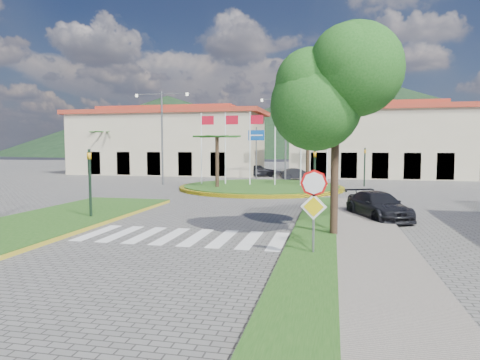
% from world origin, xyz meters
% --- Properties ---
extents(ground, '(160.00, 160.00, 0.00)m').
position_xyz_m(ground, '(0.00, 0.00, 0.00)').
color(ground, '#5C5A57').
rests_on(ground, ground).
extents(sidewalk_right, '(4.00, 28.00, 0.15)m').
position_xyz_m(sidewalk_right, '(6.00, 2.00, 0.07)').
color(sidewalk_right, gray).
rests_on(sidewalk_right, ground).
extents(verge_right, '(1.60, 28.00, 0.18)m').
position_xyz_m(verge_right, '(4.80, 2.00, 0.09)').
color(verge_right, '#1D4C15').
rests_on(verge_right, ground).
extents(median_left, '(5.00, 14.00, 0.18)m').
position_xyz_m(median_left, '(-6.50, 6.00, 0.09)').
color(median_left, '#1D4C15').
rests_on(median_left, ground).
extents(crosswalk, '(8.00, 3.00, 0.01)m').
position_xyz_m(crosswalk, '(0.00, 4.00, 0.01)').
color(crosswalk, silver).
rests_on(crosswalk, ground).
extents(roundabout_island, '(12.70, 12.70, 6.00)m').
position_xyz_m(roundabout_island, '(0.00, 22.00, 0.17)').
color(roundabout_island, yellow).
rests_on(roundabout_island, ground).
extents(stop_sign, '(0.80, 0.11, 2.65)m').
position_xyz_m(stop_sign, '(4.90, 1.96, 1.79)').
color(stop_sign, slate).
rests_on(stop_sign, ground).
extents(deciduous_tree, '(3.60, 3.60, 6.80)m').
position_xyz_m(deciduous_tree, '(5.50, 5.00, 5.18)').
color(deciduous_tree, black).
rests_on(deciduous_tree, ground).
extents(traffic_light_left, '(0.15, 0.18, 3.20)m').
position_xyz_m(traffic_light_left, '(-5.20, 6.50, 1.94)').
color(traffic_light_left, black).
rests_on(traffic_light_left, ground).
extents(traffic_light_right, '(0.15, 0.18, 3.20)m').
position_xyz_m(traffic_light_right, '(4.50, 12.00, 1.94)').
color(traffic_light_right, black).
rests_on(traffic_light_right, ground).
extents(traffic_light_far, '(0.18, 0.15, 3.20)m').
position_xyz_m(traffic_light_far, '(8.00, 26.00, 1.94)').
color(traffic_light_far, black).
rests_on(traffic_light_far, ground).
extents(direction_sign_west, '(1.60, 0.14, 5.20)m').
position_xyz_m(direction_sign_west, '(-2.00, 30.97, 3.53)').
color(direction_sign_west, slate).
rests_on(direction_sign_west, ground).
extents(direction_sign_east, '(1.60, 0.14, 5.20)m').
position_xyz_m(direction_sign_east, '(3.00, 30.97, 3.53)').
color(direction_sign_east, slate).
rests_on(direction_sign_east, ground).
extents(street_lamp_centre, '(4.80, 0.16, 8.00)m').
position_xyz_m(street_lamp_centre, '(1.00, 30.00, 4.50)').
color(street_lamp_centre, slate).
rests_on(street_lamp_centre, ground).
extents(street_lamp_west, '(4.80, 0.16, 8.00)m').
position_xyz_m(street_lamp_west, '(-9.00, 24.00, 4.50)').
color(street_lamp_west, slate).
rests_on(street_lamp_west, ground).
extents(building_left, '(23.32, 9.54, 8.05)m').
position_xyz_m(building_left, '(-14.00, 38.00, 3.90)').
color(building_left, '#C3B894').
rests_on(building_left, ground).
extents(building_right, '(19.08, 9.54, 8.05)m').
position_xyz_m(building_right, '(10.00, 38.00, 3.90)').
color(building_right, '#C3B894').
rests_on(building_right, ground).
extents(hill_far_west, '(140.00, 140.00, 22.00)m').
position_xyz_m(hill_far_west, '(-55.00, 140.00, 11.00)').
color(hill_far_west, black).
rests_on(hill_far_west, ground).
extents(hill_far_mid, '(180.00, 180.00, 30.00)m').
position_xyz_m(hill_far_mid, '(15.00, 160.00, 15.00)').
color(hill_far_mid, black).
rests_on(hill_far_mid, ground).
extents(hill_near_back, '(110.00, 110.00, 16.00)m').
position_xyz_m(hill_near_back, '(-10.00, 130.00, 8.00)').
color(hill_near_back, black).
rests_on(hill_near_back, ground).
extents(white_van, '(4.52, 2.89, 1.16)m').
position_xyz_m(white_van, '(-5.33, 35.55, 0.58)').
color(white_van, silver).
rests_on(white_van, ground).
extents(car_dark_a, '(4.22, 2.51, 1.34)m').
position_xyz_m(car_dark_a, '(-2.60, 35.62, 0.67)').
color(car_dark_a, black).
rests_on(car_dark_a, ground).
extents(car_dark_b, '(3.64, 2.18, 1.13)m').
position_xyz_m(car_dark_b, '(2.03, 31.96, 0.57)').
color(car_dark_b, black).
rests_on(car_dark_b, ground).
extents(car_side_right, '(3.20, 4.59, 1.23)m').
position_xyz_m(car_side_right, '(7.50, 9.60, 0.62)').
color(car_side_right, black).
rests_on(car_side_right, ground).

